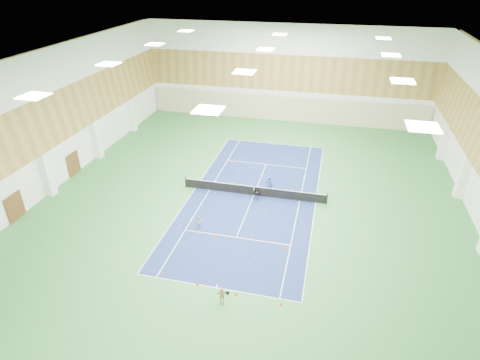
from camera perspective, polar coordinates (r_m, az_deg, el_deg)
name	(u,v)px	position (r m, az deg, el deg)	size (l,w,h in m)	color
ground	(254,195)	(35.86, 1.95, -2.20)	(40.00, 40.00, 0.00)	#307035
room_shell	(255,133)	(33.18, 2.12, 6.73)	(36.00, 40.00, 12.00)	white
wood_cladding	(255,109)	(32.49, 2.18, 10.00)	(36.00, 40.00, 8.00)	#A27C3C
ceiling_light_grid	(256,59)	(31.45, 2.32, 16.78)	(21.40, 25.40, 0.06)	white
court_surface	(254,195)	(35.85, 1.95, -2.19)	(10.97, 23.77, 0.01)	navy
tennis_balls_scatter	(254,195)	(35.83, 1.95, -2.14)	(10.57, 22.77, 0.07)	#CCD223
tennis_net	(254,190)	(35.58, 1.96, -1.44)	(12.80, 0.10, 1.10)	black
back_curtain	(285,109)	(53.03, 6.38, 10.04)	(35.40, 0.16, 3.20)	#C6B793
door_left_a	(15,207)	(36.90, -29.37, -3.34)	(0.08, 1.80, 2.20)	#593319
door_left_b	(73,164)	(42.20, -22.61, 2.15)	(0.08, 1.80, 2.20)	#593319
coach	(269,185)	(35.73, 4.17, -0.74)	(0.65, 0.43, 1.78)	#22449C
child_court	(199,222)	(31.54, -5.83, -5.94)	(0.54, 0.42, 1.11)	#9B9BA3
child_apron	(222,295)	(25.26, -2.65, -16.08)	(0.72, 0.30, 1.23)	tan
ball_cart	(256,195)	(35.08, 2.31, -2.17)	(0.48, 0.48, 0.84)	black
cone_svc_a	(196,232)	(31.23, -6.27, -7.32)	(0.23, 0.23, 0.25)	orange
cone_svc_b	(215,235)	(30.79, -3.56, -7.78)	(0.22, 0.22, 0.24)	#FC4B0D
cone_svc_c	(252,237)	(30.58, 1.76, -8.04)	(0.21, 0.21, 0.24)	orange
cone_svc_d	(287,247)	(29.71, 6.65, -9.50)	(0.22, 0.22, 0.25)	#FF420D
cone_base_a	(166,273)	(27.90, -10.53, -12.88)	(0.19, 0.19, 0.21)	red
cone_base_b	(197,284)	(26.83, -6.08, -14.47)	(0.21, 0.21, 0.23)	#FF4F0D
cone_base_c	(236,293)	(26.05, -0.56, -15.84)	(0.23, 0.23, 0.25)	#FF440D
cone_base_d	(281,304)	(25.60, 5.85, -17.09)	(0.20, 0.20, 0.22)	#F5430C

